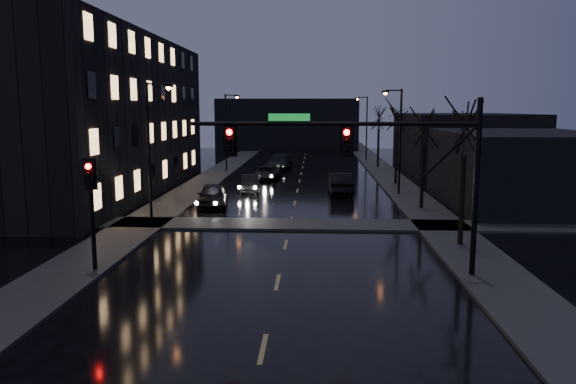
# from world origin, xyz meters

# --- Properties ---
(ground) EXTENTS (160.00, 160.00, 0.00)m
(ground) POSITION_xyz_m (0.00, 0.00, 0.00)
(ground) COLOR black
(ground) RESTS_ON ground
(sidewalk_left) EXTENTS (3.00, 140.00, 0.12)m
(sidewalk_left) POSITION_xyz_m (-8.50, 35.00, 0.06)
(sidewalk_left) COLOR #2D2D2B
(sidewalk_left) RESTS_ON ground
(sidewalk_right) EXTENTS (3.00, 140.00, 0.12)m
(sidewalk_right) POSITION_xyz_m (8.50, 35.00, 0.06)
(sidewalk_right) COLOR #2D2D2B
(sidewalk_right) RESTS_ON ground
(sidewalk_cross) EXTENTS (40.00, 3.00, 0.12)m
(sidewalk_cross) POSITION_xyz_m (0.00, 18.50, 0.06)
(sidewalk_cross) COLOR #2D2D2B
(sidewalk_cross) RESTS_ON ground
(apartment_block) EXTENTS (12.00, 30.00, 12.00)m
(apartment_block) POSITION_xyz_m (-16.50, 30.00, 6.00)
(apartment_block) COLOR black
(apartment_block) RESTS_ON ground
(commercial_right_near) EXTENTS (10.00, 14.00, 5.00)m
(commercial_right_near) POSITION_xyz_m (15.50, 26.00, 2.50)
(commercial_right_near) COLOR black
(commercial_right_near) RESTS_ON ground
(commercial_right_far) EXTENTS (12.00, 18.00, 6.00)m
(commercial_right_far) POSITION_xyz_m (17.00, 48.00, 3.00)
(commercial_right_far) COLOR black
(commercial_right_far) RESTS_ON ground
(far_block) EXTENTS (22.00, 10.00, 8.00)m
(far_block) POSITION_xyz_m (-3.00, 78.00, 4.00)
(far_block) COLOR black
(far_block) RESTS_ON ground
(signal_mast) EXTENTS (11.11, 0.41, 7.00)m
(signal_mast) POSITION_xyz_m (3.85, 9.00, 4.87)
(signal_mast) COLOR black
(signal_mast) RESTS_ON ground
(signal_pole_left) EXTENTS (0.35, 0.41, 4.53)m
(signal_pole_left) POSITION_xyz_m (-7.50, 8.99, 3.01)
(signal_pole_left) COLOR black
(signal_pole_left) RESTS_ON ground
(tree_near) EXTENTS (3.52, 3.52, 8.08)m
(tree_near) POSITION_xyz_m (8.40, 14.00, 6.22)
(tree_near) COLOR black
(tree_near) RESTS_ON ground
(tree_mid_a) EXTENTS (3.30, 3.30, 7.58)m
(tree_mid_a) POSITION_xyz_m (8.40, 24.00, 5.83)
(tree_mid_a) COLOR black
(tree_mid_a) RESTS_ON ground
(tree_mid_b) EXTENTS (3.74, 3.74, 8.59)m
(tree_mid_b) POSITION_xyz_m (8.40, 36.00, 6.61)
(tree_mid_b) COLOR black
(tree_mid_b) RESTS_ON ground
(tree_far) EXTENTS (3.43, 3.43, 7.88)m
(tree_far) POSITION_xyz_m (8.40, 50.00, 6.06)
(tree_far) COLOR black
(tree_far) RESTS_ON ground
(streetlight_l_near) EXTENTS (1.53, 0.28, 8.00)m
(streetlight_l_near) POSITION_xyz_m (-7.58, 18.00, 4.77)
(streetlight_l_near) COLOR black
(streetlight_l_near) RESTS_ON ground
(streetlight_l_far) EXTENTS (1.53, 0.28, 8.00)m
(streetlight_l_far) POSITION_xyz_m (-7.58, 45.00, 4.77)
(streetlight_l_far) COLOR black
(streetlight_l_far) RESTS_ON ground
(streetlight_r_mid) EXTENTS (1.53, 0.28, 8.00)m
(streetlight_r_mid) POSITION_xyz_m (7.58, 30.00, 4.77)
(streetlight_r_mid) COLOR black
(streetlight_r_mid) RESTS_ON ground
(streetlight_r_far) EXTENTS (1.53, 0.28, 8.00)m
(streetlight_r_far) POSITION_xyz_m (7.58, 58.00, 4.77)
(streetlight_r_far) COLOR black
(streetlight_r_far) RESTS_ON ground
(oncoming_car_a) EXTENTS (2.50, 4.89, 1.60)m
(oncoming_car_a) POSITION_xyz_m (-5.46, 24.13, 0.80)
(oncoming_car_a) COLOR black
(oncoming_car_a) RESTS_ON ground
(oncoming_car_b) EXTENTS (1.80, 4.15, 1.33)m
(oncoming_car_b) POSITION_xyz_m (-3.72, 31.35, 0.66)
(oncoming_car_b) COLOR black
(oncoming_car_b) RESTS_ON ground
(oncoming_car_c) EXTENTS (2.40, 4.79, 1.30)m
(oncoming_car_c) POSITION_xyz_m (-3.04, 38.49, 0.65)
(oncoming_car_c) COLOR black
(oncoming_car_c) RESTS_ON ground
(oncoming_car_d) EXTENTS (2.88, 5.79, 1.62)m
(oncoming_car_d) POSITION_xyz_m (-2.43, 47.24, 0.81)
(oncoming_car_d) COLOR black
(oncoming_car_d) RESTS_ON ground
(lead_car) EXTENTS (1.94, 5.05, 1.64)m
(lead_car) POSITION_xyz_m (3.36, 30.52, 0.82)
(lead_car) COLOR black
(lead_car) RESTS_ON ground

